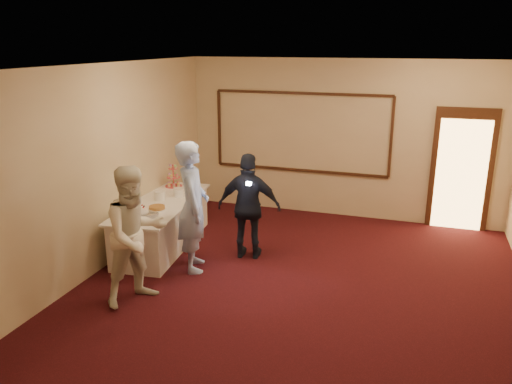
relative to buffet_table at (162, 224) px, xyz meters
The scene contains 14 objects.
floor 2.75m from the buffet_table, 21.56° to the right, with size 7.00×7.00×0.00m, color black.
room_walls 3.18m from the buffet_table, 21.56° to the right, with size 6.04×7.04×3.02m.
wall_molding 3.25m from the buffet_table, 54.89° to the left, with size 3.45×0.04×1.55m.
doorway 5.33m from the buffet_table, 27.63° to the left, with size 1.05×0.07×2.20m.
buffet_table is the anchor object (origin of this frame).
pavlova_tray 0.93m from the buffet_table, 84.87° to the right, with size 0.49×0.57×0.18m.
cupcake_stand 1.07m from the buffet_table, 104.34° to the left, with size 0.31×0.31×0.45m.
plate_stack_a 0.48m from the buffet_table, 128.42° to the left, with size 0.19×0.19×0.15m.
plate_stack_b 0.60m from the buffet_table, 67.27° to the left, with size 0.18×0.18×0.15m.
tart 0.56m from the buffet_table, 70.98° to the right, with size 0.29×0.29×0.06m.
man 1.21m from the buffet_table, 34.99° to the right, with size 0.71×0.47×1.95m, color #A1BBF5.
woman 1.89m from the buffet_table, 71.23° to the right, with size 0.89×0.69×1.83m, color white.
guest 1.58m from the buffet_table, ahead, with size 0.98×0.41×1.68m, color black.
camera_flash 1.86m from the buffet_table, ahead, with size 0.07×0.04×0.05m, color white.
Camera 1 is at (1.37, -5.88, 3.30)m, focal length 35.00 mm.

